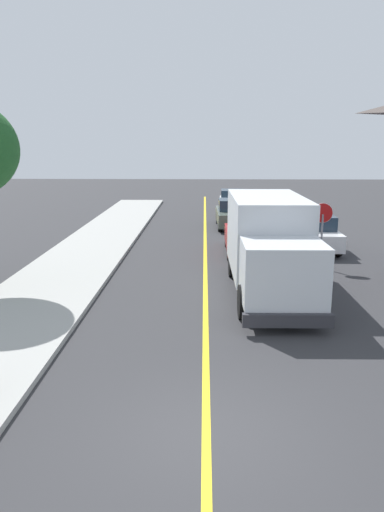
{
  "coord_description": "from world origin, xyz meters",
  "views": [
    {
      "loc": [
        -0.06,
        -7.56,
        5.0
      ],
      "look_at": [
        -0.45,
        7.75,
        1.4
      ],
      "focal_mm": 34.08,
      "sensor_mm": 36.0,
      "label": 1
    }
  ],
  "objects_px": {
    "parked_car_mid": "(232,214)",
    "parked_car_near": "(246,236)",
    "parked_car_far": "(232,202)",
    "stop_sign": "(322,223)",
    "box_truck": "(269,241)",
    "parked_van_across": "(315,233)"
  },
  "relations": [
    {
      "from": "parked_car_mid",
      "to": "stop_sign",
      "type": "height_order",
      "value": "stop_sign"
    },
    {
      "from": "box_truck",
      "to": "parked_car_near",
      "type": "height_order",
      "value": "box_truck"
    },
    {
      "from": "parked_car_mid",
      "to": "parked_car_far",
      "type": "relative_size",
      "value": 0.99
    },
    {
      "from": "parked_car_far",
      "to": "parked_van_across",
      "type": "relative_size",
      "value": 1.01
    },
    {
      "from": "stop_sign",
      "to": "parked_car_far",
      "type": "bearing_deg",
      "value": 99.9
    },
    {
      "from": "box_truck",
      "to": "parked_car_mid",
      "type": "relative_size",
      "value": 1.63
    },
    {
      "from": "box_truck",
      "to": "parked_car_near",
      "type": "relative_size",
      "value": 1.63
    },
    {
      "from": "parked_car_far",
      "to": "stop_sign",
      "type": "bearing_deg",
      "value": -80.1
    },
    {
      "from": "parked_car_mid",
      "to": "parked_van_across",
      "type": "relative_size",
      "value": 1.0
    },
    {
      "from": "parked_car_near",
      "to": "parked_van_across",
      "type": "xyz_separation_m",
      "value": [
        3.34,
        0.85,
        0.0
      ]
    },
    {
      "from": "parked_car_mid",
      "to": "parked_car_near",
      "type": "bearing_deg",
      "value": -88.04
    },
    {
      "from": "parked_car_far",
      "to": "stop_sign",
      "type": "distance_m",
      "value": 15.83
    },
    {
      "from": "parked_van_across",
      "to": "stop_sign",
      "type": "xyz_separation_m",
      "value": [
        -0.54,
        -3.52,
        1.06
      ]
    },
    {
      "from": "parked_car_mid",
      "to": "parked_van_across",
      "type": "xyz_separation_m",
      "value": [
        3.58,
        -6.08,
        0.0
      ]
    },
    {
      "from": "box_truck",
      "to": "parked_van_across",
      "type": "distance_m",
      "value": 7.56
    },
    {
      "from": "parked_car_mid",
      "to": "parked_car_far",
      "type": "xyz_separation_m",
      "value": [
        0.33,
        5.96,
        0.0
      ]
    },
    {
      "from": "box_truck",
      "to": "parked_car_near",
      "type": "distance_m",
      "value": 6.07
    },
    {
      "from": "stop_sign",
      "to": "parked_van_across",
      "type": "bearing_deg",
      "value": 81.3
    },
    {
      "from": "box_truck",
      "to": "parked_van_across",
      "type": "xyz_separation_m",
      "value": [
        3.08,
        6.83,
        -0.97
      ]
    },
    {
      "from": "parked_car_near",
      "to": "parked_car_mid",
      "type": "bearing_deg",
      "value": 91.96
    },
    {
      "from": "parked_car_near",
      "to": "parked_car_mid",
      "type": "xyz_separation_m",
      "value": [
        -0.24,
        6.94,
        0.0
      ]
    },
    {
      "from": "box_truck",
      "to": "parked_car_far",
      "type": "distance_m",
      "value": 18.9
    }
  ]
}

